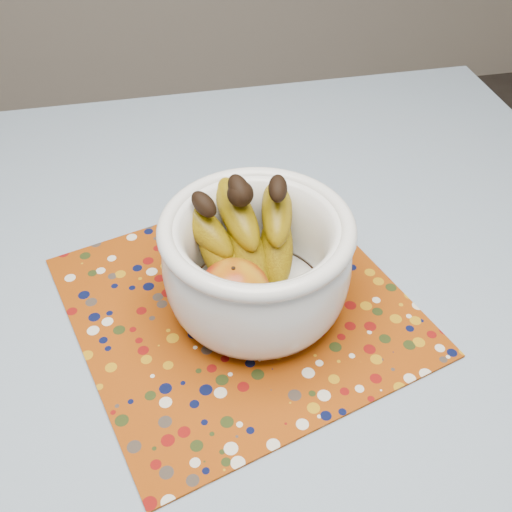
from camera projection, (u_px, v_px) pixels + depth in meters
name	position (u px, v px, depth m)	size (l,w,h in m)	color
table	(233.00, 369.00, 0.85)	(1.20, 1.20, 0.75)	brown
tablecloth	(231.00, 332.00, 0.79)	(1.32, 1.32, 0.01)	slate
placemat	(239.00, 305.00, 0.82)	(0.43, 0.43, 0.00)	#843407
fruit_bowl	(251.00, 254.00, 0.77)	(0.26, 0.25, 0.18)	white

